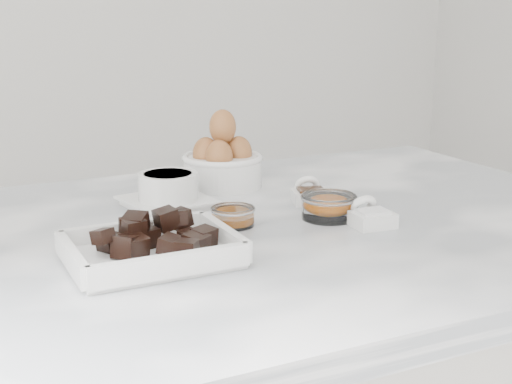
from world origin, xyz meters
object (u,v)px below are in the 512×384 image
(sugar_ramekin, at_px, (168,189))
(zest_bowl, at_px, (329,205))
(chocolate_dish, at_px, (151,245))
(vanilla_spoon, at_px, (310,193))
(salt_spoon, at_px, (370,216))
(honey_bowl, at_px, (233,216))
(egg_bowl, at_px, (222,162))
(butter_plate, at_px, (165,196))

(sugar_ramekin, relative_size, zest_bowl, 1.10)
(chocolate_dish, relative_size, sugar_ramekin, 2.21)
(vanilla_spoon, xyz_separation_m, salt_spoon, (0.01, -0.15, 0.00))
(zest_bowl, height_order, salt_spoon, salt_spoon)
(chocolate_dish, relative_size, honey_bowl, 3.17)
(sugar_ramekin, distance_m, egg_bowl, 0.16)
(vanilla_spoon, bearing_deg, zest_bowl, -102.71)
(sugar_ramekin, xyz_separation_m, vanilla_spoon, (0.22, -0.07, -0.02))
(zest_bowl, distance_m, vanilla_spoon, 0.10)
(chocolate_dish, relative_size, vanilla_spoon, 2.56)
(butter_plate, distance_m, egg_bowl, 0.16)
(zest_bowl, bearing_deg, egg_bowl, 104.32)
(butter_plate, distance_m, vanilla_spoon, 0.24)
(chocolate_dish, height_order, honey_bowl, chocolate_dish)
(honey_bowl, bearing_deg, egg_bowl, 70.17)
(zest_bowl, relative_size, vanilla_spoon, 1.05)
(chocolate_dish, relative_size, salt_spoon, 2.79)
(zest_bowl, bearing_deg, chocolate_dish, -167.50)
(honey_bowl, relative_size, zest_bowl, 0.77)
(butter_plate, xyz_separation_m, vanilla_spoon, (0.22, -0.08, -0.00))
(butter_plate, relative_size, zest_bowl, 1.68)
(sugar_ramekin, relative_size, honey_bowl, 1.43)
(egg_bowl, bearing_deg, chocolate_dish, -126.33)
(egg_bowl, height_order, salt_spoon, egg_bowl)
(chocolate_dish, bearing_deg, butter_plate, 67.15)
(chocolate_dish, distance_m, egg_bowl, 0.40)
(butter_plate, relative_size, honey_bowl, 2.19)
(honey_bowl, bearing_deg, zest_bowl, -11.51)
(butter_plate, bearing_deg, chocolate_dish, -112.85)
(egg_bowl, bearing_deg, butter_plate, -148.03)
(sugar_ramekin, bearing_deg, zest_bowl, -39.33)
(egg_bowl, bearing_deg, salt_spoon, -72.15)
(butter_plate, relative_size, salt_spoon, 1.93)
(zest_bowl, bearing_deg, honey_bowl, 168.49)
(salt_spoon, bearing_deg, vanilla_spoon, 95.47)
(chocolate_dish, relative_size, zest_bowl, 2.43)
(butter_plate, bearing_deg, salt_spoon, -43.68)
(egg_bowl, xyz_separation_m, salt_spoon, (0.10, -0.31, -0.03))
(zest_bowl, relative_size, salt_spoon, 1.15)
(salt_spoon, bearing_deg, egg_bowl, 107.85)
(butter_plate, bearing_deg, honey_bowl, -68.16)
(egg_bowl, xyz_separation_m, honey_bowl, (-0.08, -0.23, -0.03))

